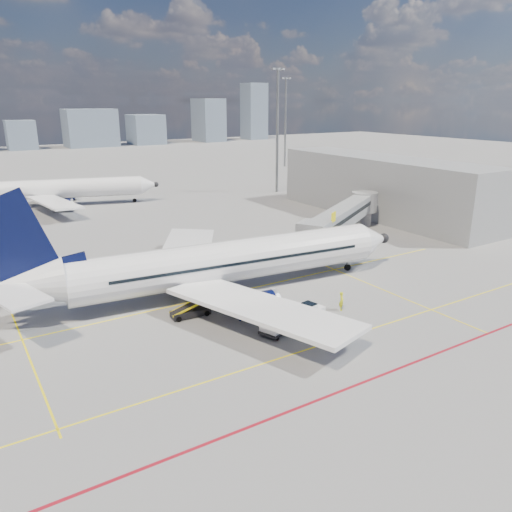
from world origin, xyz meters
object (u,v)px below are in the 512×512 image
at_px(main_aircraft, 215,264).
at_px(cargo_dolly, 280,318).
at_px(ramp_worker, 342,301).
at_px(belt_loader, 192,311).
at_px(second_aircraft, 57,189).
at_px(baggage_tug, 311,311).

height_order(main_aircraft, cargo_dolly, main_aircraft).
xyz_separation_m(cargo_dolly, ramp_worker, (7.51, 0.64, -0.30)).
bearing_deg(cargo_dolly, main_aircraft, 72.97).
relative_size(main_aircraft, cargo_dolly, 9.86).
distance_m(main_aircraft, belt_loader, 6.50).
relative_size(cargo_dolly, ramp_worker, 2.41).
bearing_deg(second_aircraft, belt_loader, -74.13).
height_order(second_aircraft, ramp_worker, second_aircraft).
height_order(cargo_dolly, ramp_worker, cargo_dolly).
distance_m(second_aircraft, belt_loader, 59.31).
distance_m(belt_loader, ramp_worker, 14.12).
xyz_separation_m(baggage_tug, cargo_dolly, (-3.85, -0.61, 0.45)).
bearing_deg(ramp_worker, main_aircraft, 77.77).
xyz_separation_m(main_aircraft, belt_loader, (-4.53, -3.82, -2.67)).
xyz_separation_m(baggage_tug, ramp_worker, (3.66, 0.02, 0.15)).
relative_size(belt_loader, ramp_worker, 2.82).
distance_m(baggage_tug, cargo_dolly, 3.92).
relative_size(second_aircraft, baggage_tug, 14.39).
relative_size(baggage_tug, ramp_worker, 1.37).
relative_size(second_aircraft, belt_loader, 6.98).
distance_m(main_aircraft, baggage_tug, 11.34).
xyz_separation_m(main_aircraft, baggage_tug, (4.44, -10.15, -2.44)).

